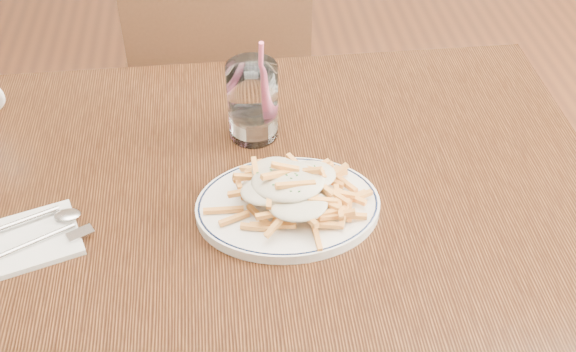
{
  "coord_description": "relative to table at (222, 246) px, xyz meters",
  "views": [
    {
      "loc": [
        0.02,
        -0.77,
        1.5
      ],
      "look_at": [
        0.1,
        -0.01,
        0.82
      ],
      "focal_mm": 45.0,
      "sensor_mm": 36.0,
      "label": 1
    }
  ],
  "objects": [
    {
      "name": "cutlery",
      "position": [
        -0.28,
        -0.04,
        0.09
      ],
      "size": [
        0.19,
        0.15,
        0.01
      ],
      "color": "silver",
      "rests_on": "napkin"
    },
    {
      "name": "table",
      "position": [
        0.0,
        0.0,
        0.0
      ],
      "size": [
        1.2,
        0.8,
        0.75
      ],
      "color": "black",
      "rests_on": "ground"
    },
    {
      "name": "water_glass",
      "position": [
        0.07,
        0.17,
        0.14
      ],
      "size": [
        0.08,
        0.08,
        0.18
      ],
      "color": "white",
      "rests_on": "table"
    },
    {
      "name": "chair_far",
      "position": [
        0.0,
        0.68,
        -0.18
      ],
      "size": [
        0.46,
        0.46,
        0.86
      ],
      "color": "black",
      "rests_on": "ground"
    },
    {
      "name": "loaded_fries",
      "position": [
        0.1,
        -0.01,
        0.13
      ],
      "size": [
        0.22,
        0.19,
        0.06
      ],
      "color": "gold",
      "rests_on": "fries_plate"
    },
    {
      "name": "fries_plate",
      "position": [
        0.1,
        -0.01,
        0.09
      ],
      "size": [
        0.32,
        0.29,
        0.02
      ],
      "color": "white",
      "rests_on": "table"
    },
    {
      "name": "napkin",
      "position": [
        -0.28,
        -0.04,
        0.08
      ],
      "size": [
        0.2,
        0.16,
        0.01
      ],
      "primitive_type": "cube",
      "rotation": [
        0.0,
        0.0,
        0.32
      ],
      "color": "silver",
      "rests_on": "table"
    }
  ]
}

